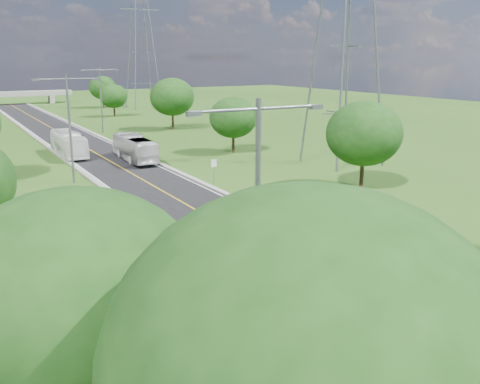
# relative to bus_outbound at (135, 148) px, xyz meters

# --- Properties ---
(ground) EXTENTS (260.00, 260.00, 0.00)m
(ground) POSITION_rel_bus_outbound_xyz_m (-2.59, 7.30, -1.48)
(ground) COLOR #284914
(ground) RESTS_ON ground
(road) EXTENTS (8.00, 150.00, 0.06)m
(road) POSITION_rel_bus_outbound_xyz_m (-2.59, 13.30, -1.45)
(road) COLOR black
(road) RESTS_ON ground
(curb_left) EXTENTS (0.50, 150.00, 0.22)m
(curb_left) POSITION_rel_bus_outbound_xyz_m (-6.84, 13.30, -1.37)
(curb_left) COLOR gray
(curb_left) RESTS_ON ground
(curb_right) EXTENTS (0.50, 150.00, 0.22)m
(curb_right) POSITION_rel_bus_outbound_xyz_m (1.66, 13.30, -1.37)
(curb_right) COLOR gray
(curb_right) RESTS_ON ground
(speed_limit_sign) EXTENTS (0.55, 0.09, 2.40)m
(speed_limit_sign) POSITION_rel_bus_outbound_xyz_m (2.61, -14.72, 0.12)
(speed_limit_sign) COLOR slate
(speed_limit_sign) RESTS_ON ground
(overpass) EXTENTS (30.00, 3.00, 3.20)m
(overpass) POSITION_rel_bus_outbound_xyz_m (-2.59, 87.30, 0.93)
(overpass) COLOR gray
(overpass) RESTS_ON ground
(streetlight_near_left) EXTENTS (5.90, 0.25, 10.00)m
(streetlight_near_left) POSITION_rel_bus_outbound_xyz_m (-8.59, -40.70, 4.46)
(streetlight_near_left) COLOR slate
(streetlight_near_left) RESTS_ON ground
(streetlight_mid_left) EXTENTS (5.90, 0.25, 10.00)m
(streetlight_mid_left) POSITION_rel_bus_outbound_xyz_m (-8.59, -7.70, 4.46)
(streetlight_mid_left) COLOR slate
(streetlight_mid_left) RESTS_ON ground
(streetlight_far_right) EXTENTS (5.90, 0.25, 10.00)m
(streetlight_far_right) POSITION_rel_bus_outbound_xyz_m (3.41, 25.30, 4.46)
(streetlight_far_right) COLOR slate
(streetlight_far_right) RESTS_ON ground
(power_tower_near) EXTENTS (9.00, 6.40, 28.00)m
(power_tower_near) POSITION_rel_bus_outbound_xyz_m (19.41, -12.70, 12.52)
(power_tower_near) COLOR slate
(power_tower_near) RESTS_ON ground
(power_tower_far) EXTENTS (9.00, 6.40, 28.00)m
(power_tower_far) POSITION_rel_bus_outbound_xyz_m (23.41, 62.30, 12.52)
(power_tower_far) COLOR slate
(power_tower_far) RESTS_ON ground
(tree_la) EXTENTS (7.14, 7.14, 8.30)m
(tree_la) POSITION_rel_bus_outbound_xyz_m (-16.59, -44.70, 3.78)
(tree_la) COLOR black
(tree_la) RESTS_ON ground
(tree_lf) EXTENTS (7.98, 7.98, 9.28)m
(tree_lf) POSITION_rel_bus_outbound_xyz_m (-13.59, -50.70, 4.40)
(tree_lf) COLOR black
(tree_lf) RESTS_ON ground
(tree_rb) EXTENTS (6.72, 6.72, 7.82)m
(tree_rb) POSITION_rel_bus_outbound_xyz_m (13.41, -22.70, 3.47)
(tree_rb) COLOR black
(tree_rb) RESTS_ON ground
(tree_rc) EXTENTS (5.88, 5.88, 6.84)m
(tree_rc) POSITION_rel_bus_outbound_xyz_m (12.41, -0.70, 2.85)
(tree_rc) COLOR black
(tree_rc) RESTS_ON ground
(tree_rd) EXTENTS (7.14, 7.14, 8.30)m
(tree_rd) POSITION_rel_bus_outbound_xyz_m (14.41, 23.30, 3.78)
(tree_rd) COLOR black
(tree_rd) RESTS_ON ground
(tree_re) EXTENTS (5.46, 5.46, 6.35)m
(tree_re) POSITION_rel_bus_outbound_xyz_m (11.91, 47.30, 2.54)
(tree_re) COLOR black
(tree_re) RESTS_ON ground
(tree_rf) EXTENTS (6.30, 6.30, 7.33)m
(tree_rf) POSITION_rel_bus_outbound_xyz_m (15.41, 67.30, 3.16)
(tree_rf) COLOR black
(tree_rf) RESTS_ON ground
(bus_outbound) EXTENTS (2.78, 10.31, 2.85)m
(bus_outbound) POSITION_rel_bus_outbound_xyz_m (0.00, 0.00, 0.00)
(bus_outbound) COLOR silver
(bus_outbound) RESTS_ON road
(bus_inbound) EXTENTS (2.54, 10.30, 2.86)m
(bus_inbound) POSITION_rel_bus_outbound_xyz_m (-5.79, 6.91, 0.01)
(bus_inbound) COLOR white
(bus_inbound) RESTS_ON road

